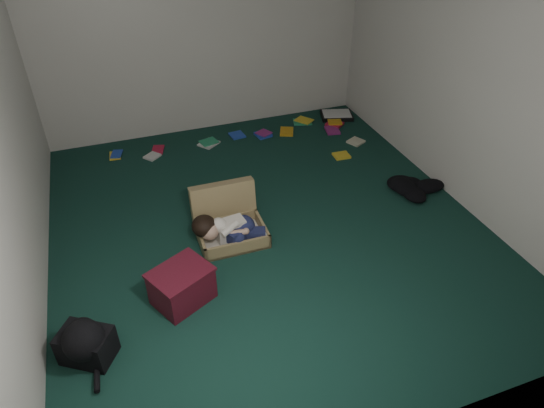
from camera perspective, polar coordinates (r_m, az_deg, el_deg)
floor at (r=4.73m, az=-0.62°, el=-2.45°), size 4.50×4.50×0.00m
wall_back at (r=6.11m, az=-8.18°, el=19.99°), size 4.50×0.00×4.50m
wall_front at (r=2.39m, az=17.65°, el=-9.18°), size 4.50×0.00×4.50m
wall_right at (r=5.03m, az=22.06°, el=14.40°), size 0.00×4.50×4.50m
suitcase at (r=4.56m, az=-5.16°, el=-2.06°), size 0.62×0.61×0.45m
person at (r=4.41m, az=-5.20°, el=-2.93°), size 0.67×0.32×0.28m
maroon_bin at (r=3.95m, az=-10.56°, el=-9.43°), size 0.57×0.52×0.31m
backpack at (r=3.77m, az=-21.00°, el=-15.15°), size 0.57×0.54×0.27m
clothing_pile at (r=5.40m, az=16.60°, el=2.15°), size 0.53×0.49×0.14m
paper_tray at (r=6.82m, az=7.60°, el=10.32°), size 0.49×0.42×0.06m
book_scatter at (r=6.18m, az=-1.52°, el=7.58°), size 3.07×1.22×0.02m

